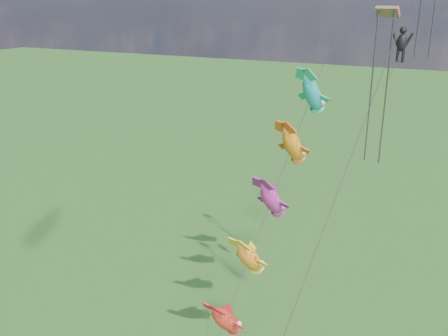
% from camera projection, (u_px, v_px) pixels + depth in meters
% --- Properties ---
extents(fish_windsock_rig, '(3.08, 15.75, 18.57)m').
position_uv_depth(fish_windsock_rig, '(271.00, 200.00, 27.38)').
color(fish_windsock_rig, brown).
rests_on(fish_windsock_rig, ground).
extents(parafoil_rig, '(5.34, 17.03, 26.23)m').
position_uv_depth(parafoil_rig, '(400.00, 37.00, 23.54)').
color(parafoil_rig, brown).
rests_on(parafoil_rig, ground).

